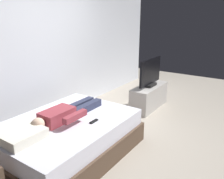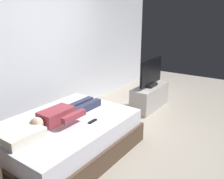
{
  "view_description": "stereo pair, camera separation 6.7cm",
  "coord_description": "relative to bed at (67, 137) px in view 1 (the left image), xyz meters",
  "views": [
    {
      "loc": [
        -2.93,
        -1.84,
        1.96
      ],
      "look_at": [
        0.36,
        0.4,
        0.69
      ],
      "focal_mm": 37.47,
      "sensor_mm": 36.0,
      "label": 1
    },
    {
      "loc": [
        -2.9,
        -1.9,
        1.96
      ],
      "look_at": [
        0.36,
        0.4,
        0.69
      ],
      "focal_mm": 37.47,
      "sensor_mm": 36.0,
      "label": 2
    }
  ],
  "objects": [
    {
      "name": "remote",
      "position": [
        0.18,
        -0.36,
        0.29
      ],
      "size": [
        0.15,
        0.04,
        0.02
      ],
      "primitive_type": "cube",
      "color": "black",
      "rests_on": "bed"
    },
    {
      "name": "ground_plane",
      "position": [
        0.8,
        -0.4,
        -0.26
      ],
      "size": [
        10.0,
        10.0,
        0.0
      ],
      "primitive_type": "plane",
      "color": "#ADA393"
    },
    {
      "name": "back_wall",
      "position": [
        1.2,
        1.23,
        1.14
      ],
      "size": [
        6.4,
        0.1,
        2.8
      ],
      "primitive_type": "cube",
      "color": "silver",
      "rests_on": "ground"
    },
    {
      "name": "tv_stand",
      "position": [
        2.33,
        -0.19,
        -0.01
      ],
      "size": [
        1.1,
        0.4,
        0.5
      ],
      "primitive_type": "cube",
      "color": "#B7B2AD",
      "rests_on": "ground"
    },
    {
      "name": "person",
      "position": [
        0.03,
        0.04,
        0.36
      ],
      "size": [
        1.26,
        0.46,
        0.18
      ],
      "color": "#993842",
      "rests_on": "bed"
    },
    {
      "name": "pillow",
      "position": [
        -0.69,
        -0.0,
        0.34
      ],
      "size": [
        0.48,
        0.34,
        0.12
      ],
      "primitive_type": "cube",
      "color": "silver",
      "rests_on": "bed"
    },
    {
      "name": "bed",
      "position": [
        0.0,
        0.0,
        0.0
      ],
      "size": [
        2.02,
        1.48,
        0.54
      ],
      "color": "brown",
      "rests_on": "ground"
    },
    {
      "name": "tv",
      "position": [
        2.33,
        -0.19,
        0.52
      ],
      "size": [
        0.88,
        0.2,
        0.59
      ],
      "color": "black",
      "rests_on": "tv_stand"
    }
  ]
}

